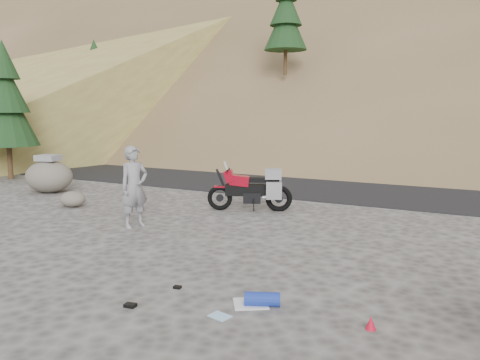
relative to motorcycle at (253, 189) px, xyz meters
The scene contains 14 objects.
ground 3.74m from the motorcycle, 82.07° to the right, with size 140.00×140.00×0.00m, color #474341.
road 5.39m from the motorcycle, 84.54° to the left, with size 120.00×7.00×0.05m, color black.
hillside 38.68m from the motorcycle, 89.29° to the left, with size 120.00×73.00×46.72m.
conifer_verge 10.78m from the motorcycle, behind, with size 2.20×2.20×5.04m.
motorcycle is the anchor object (origin of this frame).
man 3.15m from the motorcycle, 118.86° to the right, with size 0.64×0.42×1.76m, color gray.
boulder 6.80m from the motorcycle, behind, with size 1.52×1.30×1.16m.
small_rock 4.77m from the motorcycle, 157.92° to the right, with size 0.87×0.83×0.41m.
gear_white_cloth 5.83m from the motorcycle, 63.96° to the right, with size 0.44×0.39×0.01m, color white.
gear_blue_mat 5.88m from the motorcycle, 62.51° to the right, with size 0.18×0.18×0.46m, color #19319B.
gear_funnel 6.63m from the motorcycle, 51.92° to the right, with size 0.12×0.12×0.16m, color red.
gear_glove_a 6.17m from the motorcycle, 78.44° to the right, with size 0.15×0.10×0.04m, color black.
gear_glove_b 5.42m from the motorcycle, 75.08° to the right, with size 0.10×0.08×0.03m, color black.
gear_blue_cloth 6.23m from the motorcycle, 67.39° to the right, with size 0.26×0.19×0.01m, color #9BCCF0.
Camera 1 is at (4.62, -6.70, 2.46)m, focal length 35.00 mm.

